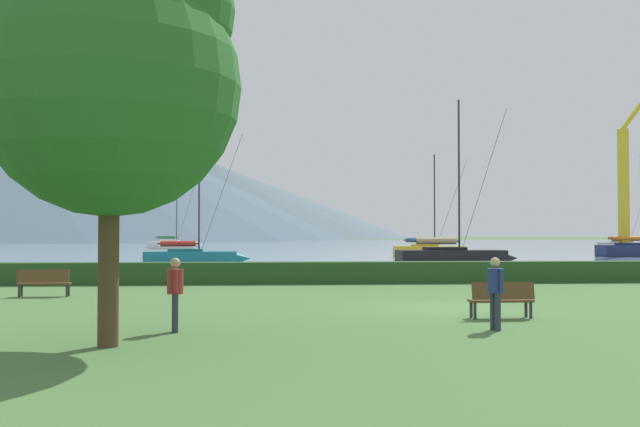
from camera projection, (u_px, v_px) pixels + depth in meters
name	position (u px, v px, depth m)	size (l,w,h in m)	color
ground_plane	(443.00, 308.00, 21.57)	(1000.00, 1000.00, 0.00)	#477038
harbor_water	(289.00, 244.00, 158.13)	(320.00, 246.00, 0.00)	gray
hedge_line	(383.00, 272.00, 32.54)	(80.00, 1.20, 0.95)	#284C23
sailboat_slip_0	(192.00, 257.00, 50.44)	(7.30, 2.36, 9.59)	#19707A
sailboat_slip_1	(452.00, 256.00, 48.83)	(8.23, 2.64, 11.21)	black
sailboat_slip_3	(173.00, 244.00, 108.05)	(8.23, 2.98, 12.36)	white
sailboat_slip_4	(430.00, 250.00, 69.54)	(7.76, 2.75, 9.80)	gold
sailboat_slip_5	(637.00, 250.00, 70.93)	(8.30, 2.53, 9.98)	navy
sailboat_slip_6	(625.00, 245.00, 101.02)	(7.84, 2.61, 10.69)	#9E9EA3
park_bench_near_path	(44.00, 281.00, 25.40)	(1.77, 0.57, 0.95)	brown
park_bench_under_tree	(502.00, 298.00, 18.85)	(1.64, 0.50, 0.95)	brown
person_seated_viewer	(175.00, 288.00, 16.24)	(0.36, 0.57, 1.65)	#2D3347
person_standing_walker	(495.00, 287.00, 16.54)	(0.36, 0.55, 1.65)	#2D3347
park_tree	(119.00, 70.00, 14.29)	(5.11, 5.11, 8.26)	#4C3823
dock_crane	(625.00, 200.00, 71.22)	(5.22, 2.00, 17.97)	#333338
distant_hill_west_ridge	(214.00, 201.00, 385.74)	(206.68, 206.68, 39.78)	slate
distant_hill_central_peak	(87.00, 168.00, 392.31)	(182.94, 182.94, 75.96)	#425666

